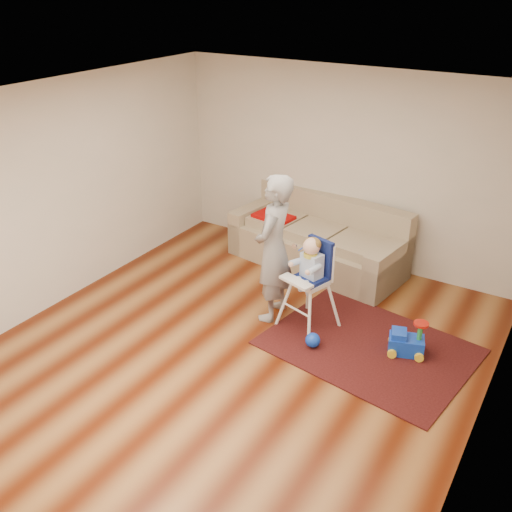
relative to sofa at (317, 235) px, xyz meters
The scene contains 9 objects.
ground 2.35m from the sofa, 85.58° to the right, with size 5.50×5.50×0.00m, color #4F1907.
room_envelope 2.27m from the sofa, 84.27° to the right, with size 5.04×5.52×2.72m.
sofa is the anchor object (origin of this frame).
side_table 0.65m from the sofa, 160.50° to the left, with size 0.55×0.55×0.55m, color black, non-canonical shape.
area_rug 2.08m from the sofa, 46.74° to the right, with size 2.15×1.61×0.02m, color black.
ride_on_toy 2.26m from the sofa, 37.85° to the right, with size 0.37×0.27×0.41m, color blue, non-canonical shape.
toy_ball 2.04m from the sofa, 64.56° to the right, with size 0.17×0.17×0.17m, color blue.
high_chair 1.57m from the sofa, 66.85° to the right, with size 0.66×0.66×1.15m.
adult 1.52m from the sofa, 84.43° to the right, with size 0.65×0.43×1.79m, color gray.
Camera 1 is at (2.89, -4.29, 3.75)m, focal length 40.00 mm.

